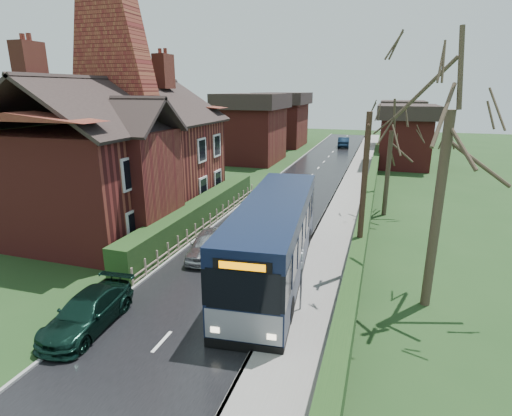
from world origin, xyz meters
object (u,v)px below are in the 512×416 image
(brick_house, at_px, (123,152))
(telegraph_pole, at_px, (363,197))
(bus_stop_sign, at_px, (302,272))
(car_green, at_px, (87,312))
(car_silver, at_px, (208,244))
(bus, at_px, (274,239))

(brick_house, xyz_separation_m, telegraph_pole, (14.53, -3.57, -0.73))
(brick_house, height_order, bus_stop_sign, brick_house)
(car_green, xyz_separation_m, bus_stop_sign, (6.90, 3.23, 1.05))
(car_green, bearing_deg, telegraph_pole, 35.05)
(brick_house, relative_size, bus_stop_sign, 5.83)
(car_silver, relative_size, telegraph_pole, 0.52)
(car_green, xyz_separation_m, telegraph_pole, (8.70, 7.20, 3.05))
(car_silver, bearing_deg, bus_stop_sign, -43.23)
(car_silver, xyz_separation_m, car_green, (-1.40, -7.00, -0.04))
(car_silver, bearing_deg, bus, -24.49)
(car_silver, bearing_deg, telegraph_pole, -7.22)
(telegraph_pole, bearing_deg, car_silver, -177.37)
(car_green, bearing_deg, car_silver, 74.12)
(bus, bearing_deg, telegraph_pole, 13.42)
(bus, relative_size, car_green, 2.84)
(brick_house, relative_size, car_silver, 3.92)
(car_green, height_order, bus_stop_sign, bus_stop_sign)
(bus, height_order, bus_stop_sign, bus)
(brick_house, distance_m, bus, 12.24)
(brick_house, bearing_deg, bus, -23.76)
(bus_stop_sign, bearing_deg, brick_house, 144.16)
(car_silver, bearing_deg, car_green, -110.12)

